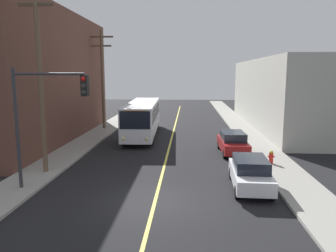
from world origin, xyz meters
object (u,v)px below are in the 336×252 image
parked_car_red (233,142)px  fire_hydrant (271,157)px  city_bus (143,117)px  parked_car_white (250,173)px  utility_pole_near (40,69)px  utility_pole_mid (103,76)px  traffic_signal_left_corner (46,106)px

parked_car_red → fire_hydrant: parked_car_red is taller
city_bus → fire_hydrant: (9.65, -9.67, -1.23)m
parked_car_white → utility_pole_near: utility_pole_near is taller
parked_car_red → utility_pole_mid: (-12.21, 9.75, 4.82)m
parked_car_white → utility_pole_mid: 21.60m
traffic_signal_left_corner → utility_pole_near: bearing=118.1°
city_bus → parked_car_white: bearing=-61.8°
utility_pole_near → utility_pole_mid: bearing=91.9°
fire_hydrant → parked_car_white: bearing=-116.2°
utility_pole_mid → city_bus: bearing=-35.0°
utility_pole_mid → fire_hydrant: size_ratio=11.92×
city_bus → utility_pole_near: 13.60m
city_bus → parked_car_red: city_bus is taller
parked_car_red → utility_pole_mid: 16.35m
fire_hydrant → city_bus: bearing=134.9°
parked_car_red → fire_hydrant: bearing=-57.0°
parked_car_red → traffic_signal_left_corner: 13.73m
parked_car_white → utility_pole_mid: size_ratio=0.45×
traffic_signal_left_corner → city_bus: bearing=80.1°
utility_pole_mid → traffic_signal_left_corner: size_ratio=1.67×
utility_pole_mid → traffic_signal_left_corner: bearing=-83.8°
parked_car_white → fire_hydrant: size_ratio=5.31×
parked_car_red → utility_pole_mid: size_ratio=0.45×
parked_car_white → utility_pole_mid: bearing=125.1°
parked_car_red → traffic_signal_left_corner: bearing=-140.3°
parked_car_red → traffic_signal_left_corner: traffic_signal_left_corner is taller
city_bus → fire_hydrant: size_ratio=14.56×
utility_pole_near → traffic_signal_left_corner: size_ratio=1.83×
utility_pole_mid → fire_hydrant: 19.87m
city_bus → parked_car_white: city_bus is taller
parked_car_white → fire_hydrant: (2.14, 4.35, -0.26)m
parked_car_white → fire_hydrant: 4.85m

